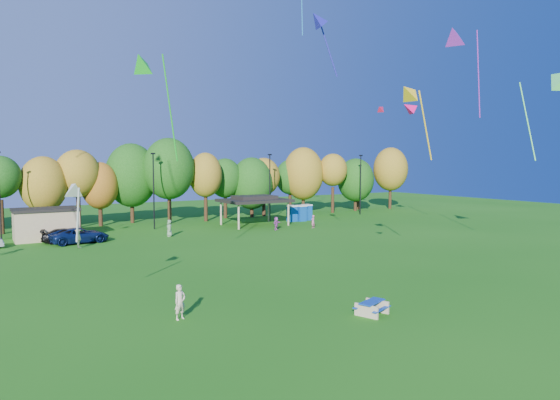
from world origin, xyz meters
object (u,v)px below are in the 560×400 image
kite_flyer (180,302)px  picnic_table (372,307)px  car_c (80,235)px  porta_potties (300,213)px  car_d (68,236)px

kite_flyer → picnic_table: bearing=-44.6°
car_c → kite_flyer: bearing=172.7°
kite_flyer → porta_potties: bearing=30.4°
porta_potties → car_d: porta_potties is taller
car_d → porta_potties: bearing=-73.0°
car_d → car_c: bearing=-123.2°
porta_potties → car_c: bearing=-171.7°
picnic_table → kite_flyer: bearing=133.3°
kite_flyer → car_d: size_ratio=0.37×
kite_flyer → car_c: (-0.07, 28.13, -0.13)m
kite_flyer → car_c: 28.13m
porta_potties → car_d: (-29.99, -3.28, -0.39)m
picnic_table → car_c: size_ratio=0.37×
car_c → porta_potties: bearing=-89.2°
picnic_table → car_c: car_c is taller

